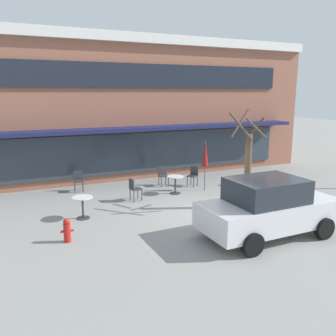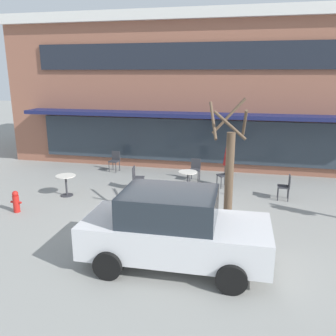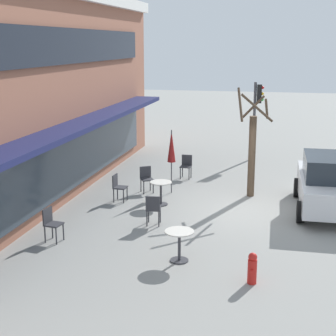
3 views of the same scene
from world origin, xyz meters
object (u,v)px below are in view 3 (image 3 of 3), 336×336
cafe_chair_3 (186,165)px  cafe_chair_4 (118,186)px  parked_sedan (330,183)px  cafe_table_near_wall (179,241)px  cafe_table_streetside (161,189)px  cafe_chair_1 (153,208)px  fire_hydrant (252,268)px  patio_umbrella_green_folded (171,147)px  cafe_chair_2 (146,177)px  cafe_chair_0 (51,222)px  traffic_light_pole (257,108)px  street_tree (252,149)px

cafe_chair_3 → cafe_chair_4: 3.77m
cafe_chair_4 → parked_sedan: size_ratio=0.21×
cafe_table_near_wall → cafe_table_streetside: (4.17, 1.44, 0.00)m
cafe_chair_1 → fire_hydrant: (-3.06, -2.97, -0.17)m
patio_umbrella_green_folded → parked_sedan: size_ratio=0.52×
patio_umbrella_green_folded → cafe_table_streetside: bearing=178.4°
cafe_table_streetside → cafe_chair_2: cafe_chair_2 is taller
cafe_chair_0 → cafe_chair_3: (7.11, -2.24, 0.00)m
cafe_chair_4 → cafe_chair_2: bearing=-26.6°
cafe_chair_2 → cafe_chair_3: (2.15, -1.00, 0.00)m
cafe_chair_0 → cafe_chair_1: bearing=-53.1°
cafe_chair_0 → cafe_chair_3: 7.46m
cafe_chair_2 → fire_hydrant: (-6.28, -4.04, -0.17)m
cafe_table_near_wall → cafe_chair_1: cafe_chair_1 is taller
cafe_table_streetside → traffic_light_pole: traffic_light_pole is taller
fire_hydrant → cafe_chair_3: bearing=19.8°
cafe_chair_1 → cafe_chair_3: same height
cafe_chair_3 → fire_hydrant: (-8.44, -3.03, -0.17)m
cafe_chair_4 → cafe_chair_0: bearing=170.6°
cafe_chair_1 → cafe_chair_2: size_ratio=1.00×
cafe_chair_2 → street_tree: bearing=-85.3°
parked_sedan → fire_hydrant: 5.89m
cafe_chair_0 → cafe_chair_1: (1.73, -2.30, 0.00)m
parked_sedan → street_tree: (1.06, 2.46, 0.75)m
patio_umbrella_green_folded → parked_sedan: patio_umbrella_green_folded is taller
cafe_chair_1 → fire_hydrant: cafe_chair_1 is taller
cafe_table_near_wall → cafe_chair_3: (7.63, 1.27, 0.01)m
cafe_table_near_wall → parked_sedan: size_ratio=0.18×
cafe_chair_0 → cafe_chair_4: bearing=-9.4°
cafe_chair_1 → patio_umbrella_green_folded: bearing=3.3°
cafe_chair_0 → cafe_chair_1: size_ratio=1.00×
cafe_table_near_wall → cafe_chair_0: cafe_chair_0 is taller
cafe_chair_0 → cafe_chair_4: size_ratio=1.00×
street_tree → cafe_chair_3: bearing=54.1°
cafe_chair_1 → cafe_chair_2: 3.40m
cafe_chair_3 → parked_sedan: bearing=-120.2°
parked_sedan → street_tree: street_tree is taller
cafe_table_near_wall → cafe_chair_0: bearing=81.6°
cafe_table_streetside → cafe_chair_1: size_ratio=0.85×
cafe_table_near_wall → cafe_chair_1: size_ratio=0.85×
traffic_light_pole → fire_hydrant: 12.58m
parked_sedan → fire_hydrant: bearing=160.1°
cafe_chair_3 → traffic_light_pole: traffic_light_pole is taller
cafe_chair_3 → cafe_table_near_wall: bearing=-170.6°
cafe_table_streetside → parked_sedan: bearing=-84.1°
fire_hydrant → street_tree: bearing=4.0°
cafe_chair_4 → street_tree: size_ratio=0.25×
cafe_table_streetside → traffic_light_pole: size_ratio=0.22×
cafe_chair_0 → cafe_chair_4: 3.77m
cafe_chair_2 → street_tree: (0.29, -3.57, 1.11)m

